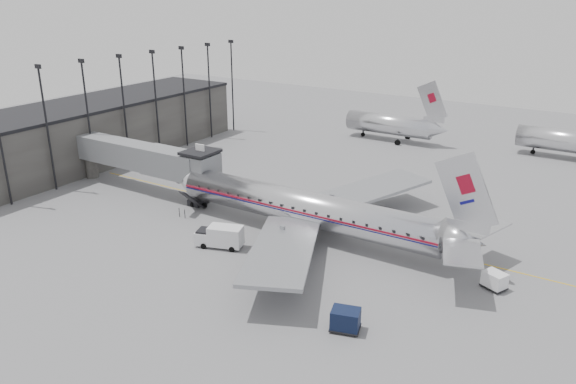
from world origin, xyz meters
name	(u,v)px	position (x,y,z in m)	size (l,w,h in m)	color
ground	(245,233)	(0.00, 0.00, 0.00)	(160.00, 160.00, 0.00)	slate
terminal	(95,131)	(-34.00, 10.00, 4.00)	(12.00, 46.00, 8.00)	#393634
apron_line	(301,219)	(3.00, 6.00, 0.01)	(0.15, 60.00, 0.01)	gold
jet_bridge	(150,159)	(-16.66, 3.67, 4.18)	(21.00, 6.20, 7.10)	slate
floodlight_masts	(140,102)	(-27.50, 13.00, 8.36)	(0.90, 42.25, 15.25)	black
distant_aircraft_near	(390,124)	(-1.79, 42.00, 2.73)	(16.39, 3.20, 10.26)	silver
distant_aircraft_mid	(570,141)	(24.21, 46.00, 2.73)	(16.39, 3.20, 10.26)	silver
airliner	(311,210)	(5.97, 3.00, 2.82)	(35.39, 32.83, 11.20)	silver
service_van	(220,236)	(-0.11, -3.92, 1.13)	(4.88, 3.10, 2.15)	silver
baggage_cart_navy	(345,319)	(16.42, -10.00, 0.90)	(2.52, 2.16, 1.69)	black
baggage_cart_white	(494,280)	(24.16, 2.00, 0.78)	(2.30, 2.08, 1.47)	white
ramp_worker	(272,217)	(1.32, 3.00, 0.92)	(0.67, 0.44, 1.83)	#D3E41A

